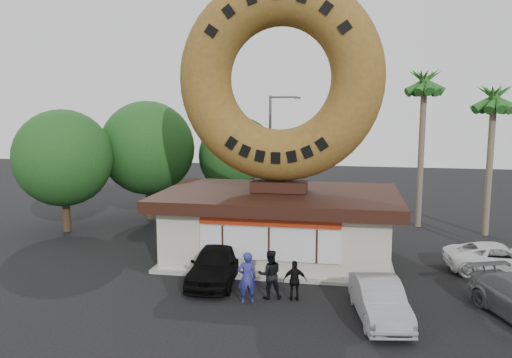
{
  "coord_description": "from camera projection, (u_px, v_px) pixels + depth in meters",
  "views": [
    {
      "loc": [
        3.15,
        -17.15,
        7.29
      ],
      "look_at": [
        -0.75,
        4.0,
        4.15
      ],
      "focal_mm": 35.0,
      "sensor_mm": 36.0,
      "label": 1
    }
  ],
  "objects": [
    {
      "name": "street_lamp",
      "position": [
        272.0,
        148.0,
        33.57
      ],
      "size": [
        2.11,
        0.2,
        8.0
      ],
      "color": "#59595E",
      "rests_on": "ground"
    },
    {
      "name": "person_right",
      "position": [
        295.0,
        281.0,
        18.8
      ],
      "size": [
        0.96,
        0.53,
        1.55
      ],
      "primitive_type": "imported",
      "rotation": [
        0.0,
        0.0,
        3.32
      ],
      "color": "black",
      "rests_on": "ground"
    },
    {
      "name": "tree_far",
      "position": [
        63.0,
        158.0,
        28.78
      ],
      "size": [
        5.6,
        5.6,
        7.14
      ],
      "color": "#473321",
      "rests_on": "ground"
    },
    {
      "name": "car_white",
      "position": [
        499.0,
        258.0,
        22.01
      ],
      "size": [
        4.74,
        2.4,
        1.28
      ],
      "primitive_type": "imported",
      "rotation": [
        0.0,
        0.0,
        1.63
      ],
      "color": "silver",
      "rests_on": "ground"
    },
    {
      "name": "donut_shop",
      "position": [
        279.0,
        223.0,
        23.88
      ],
      "size": [
        11.2,
        7.2,
        3.8
      ],
      "color": "beige",
      "rests_on": "ground"
    },
    {
      "name": "car_black",
      "position": [
        216.0,
        263.0,
        20.83
      ],
      "size": [
        2.02,
        4.65,
        1.56
      ],
      "primitive_type": "imported",
      "rotation": [
        0.0,
        0.0,
        0.04
      ],
      "color": "black",
      "rests_on": "ground"
    },
    {
      "name": "tree_mid",
      "position": [
        238.0,
        156.0,
        33.05
      ],
      "size": [
        5.2,
        5.2,
        6.63
      ],
      "color": "#473321",
      "rests_on": "ground"
    },
    {
      "name": "ground",
      "position": [
        256.0,
        307.0,
        18.31
      ],
      "size": [
        90.0,
        90.0,
        0.0
      ],
      "primitive_type": "plane",
      "color": "black",
      "rests_on": "ground"
    },
    {
      "name": "person_left",
      "position": [
        247.0,
        278.0,
        18.49
      ],
      "size": [
        0.84,
        0.7,
        1.97
      ],
      "primitive_type": "imported",
      "rotation": [
        0.0,
        0.0,
        3.5
      ],
      "color": "navy",
      "rests_on": "ground"
    },
    {
      "name": "palm_near",
      "position": [
        424.0,
        87.0,
        29.37
      ],
      "size": [
        2.6,
        2.6,
        9.75
      ],
      "color": "#726651",
      "rests_on": "ground"
    },
    {
      "name": "person_center",
      "position": [
        270.0,
        274.0,
        18.99
      ],
      "size": [
        1.09,
        0.95,
        1.9
      ],
      "primitive_type": "imported",
      "rotation": [
        0.0,
        0.0,
        3.42
      ],
      "color": "black",
      "rests_on": "ground"
    },
    {
      "name": "car_silver",
      "position": [
        379.0,
        300.0,
        17.15
      ],
      "size": [
        2.14,
        4.37,
        1.38
      ],
      "primitive_type": "imported",
      "rotation": [
        0.0,
        0.0,
        0.17
      ],
      "color": "gray",
      "rests_on": "ground"
    },
    {
      "name": "palm_far",
      "position": [
        494.0,
        103.0,
        27.42
      ],
      "size": [
        2.6,
        2.6,
        8.75
      ],
      "color": "#726651",
      "rests_on": "ground"
    },
    {
      "name": "giant_donut",
      "position": [
        280.0,
        79.0,
        22.92
      ],
      "size": [
        9.5,
        2.42,
        9.5
      ],
      "primitive_type": "torus",
      "rotation": [
        1.57,
        0.0,
        0.0
      ],
      "color": "brown",
      "rests_on": "donut_shop"
    },
    {
      "name": "tree_west",
      "position": [
        148.0,
        148.0,
        32.0
      ],
      "size": [
        6.0,
        6.0,
        7.65
      ],
      "color": "#473321",
      "rests_on": "ground"
    }
  ]
}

